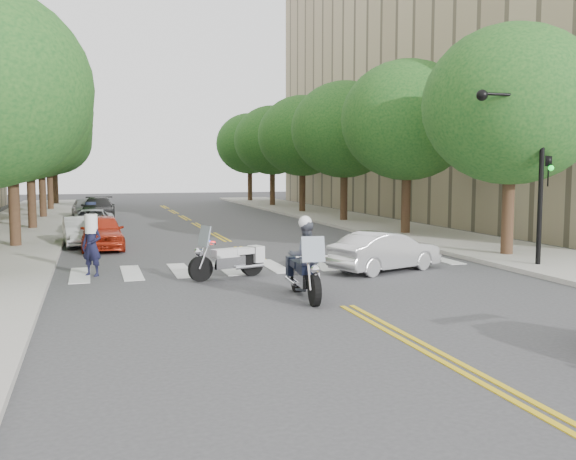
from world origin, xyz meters
name	(u,v)px	position (x,y,z in m)	size (l,w,h in m)	color
ground	(347,306)	(0.00, 0.00, 0.00)	(140.00, 140.00, 0.00)	#38383A
sidewalk_left	(19,229)	(-9.50, 22.00, 0.07)	(5.00, 60.00, 0.15)	#9E9991
sidewalk_right	(354,221)	(9.50, 22.00, 0.07)	(5.00, 60.00, 0.15)	#9E9991
building_right	(544,61)	(26.00, 26.00, 11.00)	(26.00, 44.00, 22.00)	tan
tree_l_1	(10,111)	(-8.80, 14.00, 5.55)	(6.40, 6.40, 8.45)	#382316
tree_l_2	(29,124)	(-8.80, 22.00, 5.55)	(6.40, 6.40, 8.45)	#382316
tree_l_3	(40,132)	(-8.80, 30.00, 5.55)	(6.40, 6.40, 8.45)	#382316
tree_l_4	(48,138)	(-8.80, 38.00, 5.55)	(6.40, 6.40, 8.45)	#382316
tree_l_5	(54,142)	(-8.80, 46.00, 5.55)	(6.40, 6.40, 8.45)	#382316
tree_r_0	(511,105)	(8.80, 6.00, 5.55)	(6.40, 6.40, 8.45)	#382316
tree_r_1	(407,120)	(8.80, 14.00, 5.55)	(6.40, 6.40, 8.45)	#382316
tree_r_2	(344,130)	(8.80, 22.00, 5.55)	(6.40, 6.40, 8.45)	#382316
tree_r_3	(302,136)	(8.80, 30.00, 5.55)	(6.40, 6.40, 8.45)	#382316
tree_r_4	(272,140)	(8.80, 38.00, 5.55)	(6.40, 6.40, 8.45)	#382316
tree_r_5	(250,144)	(8.80, 46.00, 5.55)	(6.40, 6.40, 8.45)	#382316
traffic_signal_pole	(529,155)	(7.72, 3.50, 3.72)	(2.82, 0.42, 6.00)	black
motorcycle_police	(304,262)	(-0.66, 1.25, 0.94)	(0.92, 2.59, 2.11)	black
motorcycle_parked	(233,259)	(-1.76, 4.71, 0.57)	(2.45, 1.16, 1.63)	black
officer_standing	(92,246)	(-5.82, 6.30, 0.91)	(0.67, 0.44, 1.83)	black
convertible	(385,251)	(3.17, 4.50, 0.64)	(1.35, 3.89, 1.28)	silver
parked_car_a	(102,232)	(-5.42, 13.00, 0.71)	(1.67, 4.15, 1.41)	#B72A13
parked_car_b	(80,231)	(-6.30, 14.50, 0.61)	(1.29, 3.70, 1.22)	silver
parked_car_c	(92,222)	(-5.82, 19.50, 0.60)	(2.01, 4.35, 1.21)	#9EA2A5
parked_car_d	(98,209)	(-5.42, 27.74, 0.72)	(2.02, 4.97, 1.44)	black
parked_car_e	(85,208)	(-6.22, 29.61, 0.67)	(1.58, 3.93, 1.34)	#ABABB1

